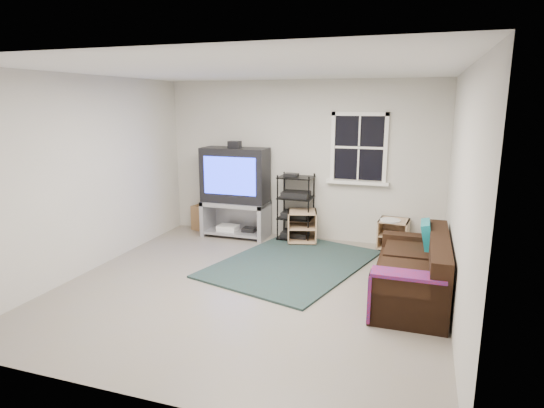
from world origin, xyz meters
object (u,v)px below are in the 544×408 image
(tv_unit, at_px, (236,185))
(side_table_right, at_px, (393,232))
(av_rack, at_px, (296,212))
(side_table_left, at_px, (302,225))
(sofa, at_px, (414,274))

(tv_unit, xyz_separation_m, side_table_right, (2.60, 0.08, -0.61))
(av_rack, relative_size, side_table_left, 1.99)
(av_rack, xyz_separation_m, side_table_left, (0.13, -0.07, -0.20))
(side_table_left, bearing_deg, av_rack, 150.41)
(tv_unit, bearing_deg, sofa, -29.68)
(av_rack, bearing_deg, tv_unit, -175.85)
(av_rack, distance_m, sofa, 2.61)
(side_table_left, xyz_separation_m, side_table_right, (1.44, 0.08, -0.01))
(side_table_right, relative_size, sofa, 0.28)
(side_table_left, relative_size, sofa, 0.31)
(tv_unit, bearing_deg, side_table_right, 1.71)
(av_rack, distance_m, side_table_right, 1.58)
(sofa, bearing_deg, av_rack, 137.54)
(tv_unit, xyz_separation_m, sofa, (2.96, -1.68, -0.60))
(side_table_right, bearing_deg, sofa, -78.64)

